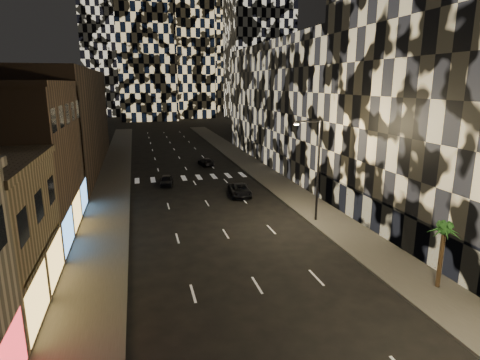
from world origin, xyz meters
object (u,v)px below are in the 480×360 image
streetlight_far (316,164)px  palm_tree (444,233)px  car_dark_oncoming (206,162)px  car_dark_midlane (166,180)px  car_dark_rightlane (240,190)px

streetlight_far → palm_tree: bearing=-80.5°
streetlight_far → car_dark_oncoming: (-5.13, 27.29, -4.76)m
car_dark_midlane → car_dark_rightlane: (7.50, -6.78, 0.03)m
car_dark_midlane → car_dark_rightlane: 10.11m
streetlight_far → car_dark_oncoming: bearing=100.6°
palm_tree → car_dark_oncoming: bearing=100.3°
car_dark_oncoming → car_dark_rightlane: bearing=85.0°
streetlight_far → car_dark_rightlane: (-4.35, 9.81, -4.69)m
car_dark_rightlane → palm_tree: bearing=-68.9°
car_dark_oncoming → car_dark_rightlane: size_ratio=0.85×
car_dark_midlane → car_dark_oncoming: car_dark_midlane is taller
car_dark_rightlane → palm_tree: (6.54, -22.95, 2.92)m
car_dark_oncoming → palm_tree: (7.32, -40.43, 2.99)m
streetlight_far → car_dark_midlane: streetlight_far is taller
car_dark_midlane → palm_tree: (14.04, -29.72, 2.95)m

